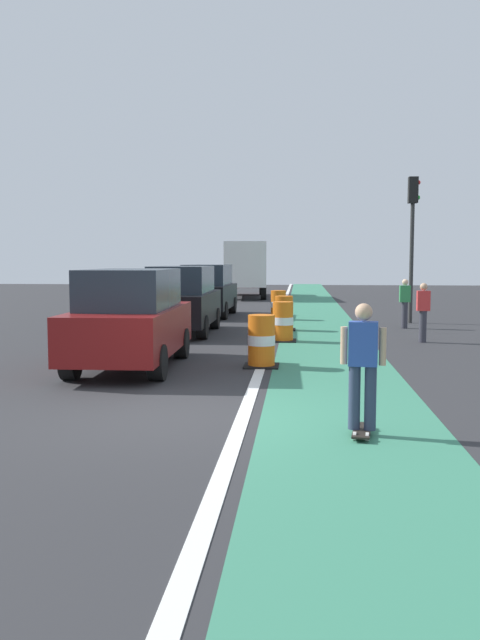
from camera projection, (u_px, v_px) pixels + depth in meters
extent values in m
plane|color=#2D2D30|center=(181.00, 416.00, 9.51)|extent=(100.00, 100.00, 0.00)
cube|color=#387F60|center=(321.00, 330.00, 21.19)|extent=(2.50, 80.00, 0.01)
cube|color=silver|center=(275.00, 329.00, 21.33)|extent=(0.20, 80.00, 0.01)
cube|color=black|center=(362.00, 430.00, 8.42)|extent=(0.32, 0.82, 0.02)
cylinder|color=silver|center=(367.00, 437.00, 8.16)|extent=(0.05, 0.11, 0.11)
cylinder|color=silver|center=(355.00, 436.00, 8.19)|extent=(0.05, 0.11, 0.11)
cylinder|color=silver|center=(369.00, 427.00, 8.66)|extent=(0.05, 0.11, 0.11)
cylinder|color=silver|center=(357.00, 426.00, 8.69)|extent=(0.05, 0.11, 0.11)
cylinder|color=#2D3851|center=(370.00, 398.00, 8.36)|extent=(0.15, 0.15, 0.82)
cylinder|color=#2D3851|center=(354.00, 397.00, 8.41)|extent=(0.15, 0.15, 0.82)
cube|color=#2D4CA5|center=(363.00, 344.00, 8.32)|extent=(0.39, 0.27, 0.56)
cylinder|color=tan|center=(383.00, 346.00, 8.27)|extent=(0.09, 0.09, 0.48)
cylinder|color=tan|center=(344.00, 345.00, 8.38)|extent=(0.09, 0.09, 0.48)
sphere|color=tan|center=(364.00, 312.00, 8.29)|extent=(0.22, 0.22, 0.22)
cube|color=maroon|center=(131.00, 330.00, 13.63)|extent=(1.94, 4.64, 0.90)
cube|color=#232D38|center=(131.00, 289.00, 13.55)|extent=(1.68, 2.89, 0.80)
cylinder|color=black|center=(111.00, 343.00, 15.14)|extent=(0.30, 0.69, 0.68)
cylinder|color=black|center=(181.00, 343.00, 15.03)|extent=(0.30, 0.69, 0.68)
cylinder|color=black|center=(70.00, 362.00, 12.31)|extent=(0.30, 0.69, 0.68)
cylinder|color=black|center=(157.00, 363.00, 12.20)|extent=(0.30, 0.69, 0.68)
cube|color=black|center=(182.00, 308.00, 20.04)|extent=(1.87, 4.61, 0.90)
cube|color=#232D38|center=(182.00, 279.00, 19.96)|extent=(1.64, 2.86, 0.80)
cylinder|color=black|center=(165.00, 318.00, 21.56)|extent=(0.28, 0.68, 0.68)
cylinder|color=black|center=(215.00, 318.00, 21.42)|extent=(0.28, 0.68, 0.68)
cylinder|color=black|center=(145.00, 327.00, 18.73)|extent=(0.28, 0.68, 0.68)
cylinder|color=black|center=(202.00, 327.00, 18.59)|extent=(0.28, 0.68, 0.68)
cube|color=black|center=(208.00, 296.00, 26.23)|extent=(1.92, 4.63, 0.90)
cube|color=#232D38|center=(208.00, 275.00, 26.16)|extent=(1.67, 2.88, 0.80)
cylinder|color=black|center=(194.00, 305.00, 27.77)|extent=(0.29, 0.68, 0.68)
cylinder|color=black|center=(232.00, 305.00, 27.60)|extent=(0.29, 0.68, 0.68)
cylinder|color=black|center=(180.00, 310.00, 24.95)|extent=(0.29, 0.68, 0.68)
cylinder|color=black|center=(223.00, 310.00, 24.77)|extent=(0.29, 0.68, 0.68)
cylinder|color=orange|center=(261.00, 355.00, 13.82)|extent=(0.56, 0.56, 0.42)
cylinder|color=white|center=(261.00, 340.00, 13.79)|extent=(0.57, 0.57, 0.21)
cylinder|color=orange|center=(261.00, 325.00, 13.76)|extent=(0.56, 0.56, 0.42)
cube|color=black|center=(261.00, 366.00, 13.84)|extent=(0.73, 0.73, 0.04)
cylinder|color=orange|center=(283.00, 332.00, 18.13)|extent=(0.56, 0.56, 0.42)
cylinder|color=white|center=(283.00, 321.00, 18.10)|extent=(0.57, 0.57, 0.21)
cylinder|color=orange|center=(283.00, 309.00, 18.07)|extent=(0.56, 0.56, 0.42)
cube|color=black|center=(283.00, 341.00, 18.15)|extent=(0.73, 0.73, 0.04)
cylinder|color=orange|center=(284.00, 322.00, 21.00)|extent=(0.56, 0.56, 0.42)
cylinder|color=white|center=(284.00, 313.00, 20.97)|extent=(0.57, 0.57, 0.21)
cylinder|color=orange|center=(284.00, 303.00, 20.94)|extent=(0.56, 0.56, 0.42)
cube|color=black|center=(284.00, 330.00, 21.02)|extent=(0.73, 0.73, 0.04)
cylinder|color=orange|center=(278.00, 313.00, 24.73)|extent=(0.56, 0.56, 0.42)
cylinder|color=white|center=(278.00, 305.00, 24.70)|extent=(0.57, 0.57, 0.21)
cylinder|color=orange|center=(278.00, 296.00, 24.67)|extent=(0.56, 0.56, 0.42)
cube|color=black|center=(278.00, 319.00, 24.75)|extent=(0.73, 0.73, 0.04)
cube|color=silver|center=(245.00, 264.00, 38.34)|extent=(2.72, 5.76, 2.50)
cube|color=#B21E19|center=(246.00, 271.00, 42.21)|extent=(2.34, 2.06, 2.10)
cylinder|color=black|center=(229.00, 287.00, 42.12)|extent=(0.37, 0.98, 0.96)
cylinder|color=black|center=(262.00, 287.00, 42.10)|extent=(0.37, 0.98, 0.96)
cylinder|color=black|center=(227.00, 291.00, 37.10)|extent=(0.37, 0.98, 0.96)
cylinder|color=black|center=(263.00, 291.00, 37.07)|extent=(0.37, 0.98, 0.96)
cylinder|color=#2D2D2D|center=(411.00, 264.00, 23.22)|extent=(0.14, 0.14, 4.20)
cube|color=black|center=(413.00, 190.00, 22.99)|extent=(0.32, 0.32, 0.90)
sphere|color=red|center=(418.00, 182.00, 22.95)|extent=(0.16, 0.16, 0.16)
sphere|color=green|center=(418.00, 198.00, 23.00)|extent=(0.16, 0.16, 0.16)
cylinder|color=#33333D|center=(423.00, 327.00, 17.88)|extent=(0.20, 0.20, 0.86)
cube|color=red|center=(423.00, 301.00, 17.82)|extent=(0.34, 0.20, 0.54)
sphere|color=tan|center=(424.00, 287.00, 17.79)|extent=(0.20, 0.20, 0.20)
cylinder|color=#33333D|center=(405.00, 315.00, 21.55)|extent=(0.20, 0.20, 0.86)
cube|color=#338C4C|center=(405.00, 294.00, 21.49)|extent=(0.34, 0.20, 0.54)
sphere|color=beige|center=(405.00, 282.00, 21.46)|extent=(0.20, 0.20, 0.20)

